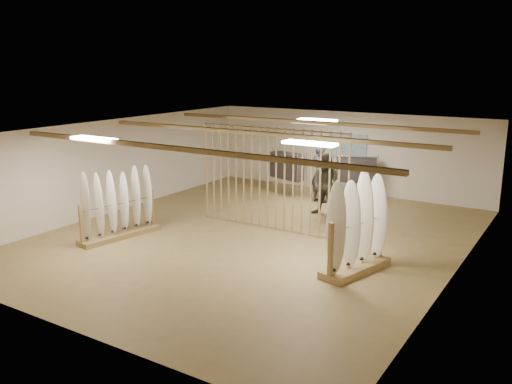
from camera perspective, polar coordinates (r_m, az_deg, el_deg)
The scene contains 16 objects.
floor at distance 14.23m, azimuth -0.00°, elevation -4.70°, with size 12.00×12.00×0.00m, color #997E4A.
ceiling at distance 13.62m, azimuth -0.00°, elevation 6.56°, with size 12.00×12.00×0.00m, color gray.
wall_back at distance 19.12m, azimuth 9.63°, elevation 4.13°, with size 12.00×12.00×0.00m, color white.
wall_front at distance 9.52m, azimuth -19.69°, elevation -5.96°, with size 12.00×12.00×0.00m, color white.
wall_left at distance 17.00m, azimuth -14.44°, elevation 2.74°, with size 12.00×12.00×0.00m, color white.
wall_right at distance 12.05m, azimuth 20.58°, elevation -2.02°, with size 12.00×12.00×0.00m, color white.
ceiling_slats at distance 13.63m, azimuth -0.00°, elevation 6.22°, with size 9.50×6.12×0.10m, color #9B7A46.
light_panels at distance 13.63m, azimuth -0.00°, elevation 6.31°, with size 1.20×0.35×0.06m, color white.
bamboo_partition at distance 14.53m, azimuth 1.68°, elevation 1.39°, with size 4.45×0.05×2.78m.
poster at distance 19.07m, azimuth 9.63°, elevation 4.72°, with size 1.40×0.03×0.90m, color #336EB3.
rack_left at distance 14.42m, azimuth -14.26°, elevation -2.33°, with size 0.88×2.29×1.81m.
rack_right at distance 11.88m, azimuth 10.54°, elevation -4.98°, with size 1.04×1.94×2.15m.
clothing_rack_a at distance 18.48m, azimuth 3.28°, elevation 2.74°, with size 1.39×0.76×1.55m.
clothing_rack_b at distance 18.43m, azimuth 10.61°, elevation 2.29°, with size 1.29×0.73×1.44m.
shopper_a at distance 17.62m, azimuth 6.78°, elevation 2.37°, with size 0.78×0.53×2.15m, color #2B2932.
shopper_b at distance 16.02m, azimuth 7.41°, elevation 1.21°, with size 1.03×0.80×2.13m, color #3C382E.
Camera 1 is at (7.19, -11.45, 4.44)m, focal length 38.00 mm.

